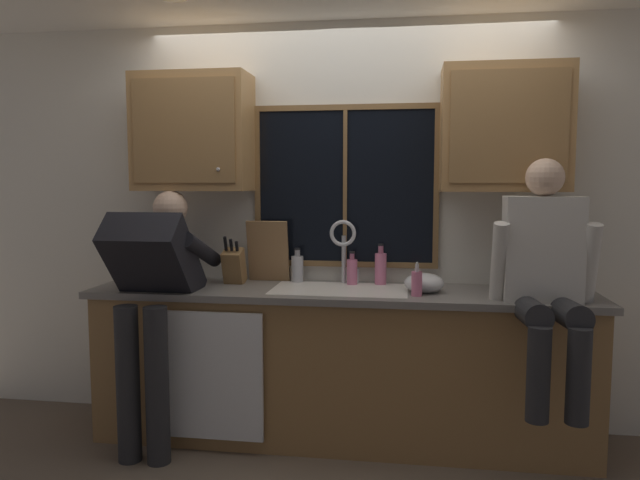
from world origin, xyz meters
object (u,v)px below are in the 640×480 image
at_px(person_standing, 153,290).
at_px(cutting_board, 268,251).
at_px(bottle_green_glass, 297,268).
at_px(bottle_amber_small, 352,271).
at_px(knife_block, 234,266).
at_px(mixing_bowl, 424,283).
at_px(soap_dispenser, 417,283).
at_px(person_sitting_on_counter, 546,269).
at_px(bottle_tall_clear, 381,268).

xyz_separation_m(person_standing, cutting_board, (0.56, 0.50, 0.17)).
bearing_deg(bottle_green_glass, bottle_amber_small, -6.76).
bearing_deg(cutting_board, knife_block, -149.17).
height_order(mixing_bowl, soap_dispenser, soap_dispenser).
relative_size(cutting_board, mixing_bowl, 1.74).
xyz_separation_m(bottle_green_glass, bottle_amber_small, (0.35, -0.04, -0.00)).
distance_m(person_standing, bottle_amber_small, 1.19).
height_order(person_standing, bottle_green_glass, person_standing).
height_order(person_sitting_on_counter, mixing_bowl, person_sitting_on_counter).
bearing_deg(bottle_tall_clear, person_sitting_on_counter, -28.31).
xyz_separation_m(person_sitting_on_counter, bottle_green_glass, (-1.40, 0.48, -0.09)).
distance_m(knife_block, bottle_tall_clear, 0.91).
relative_size(bottle_green_glass, bottle_tall_clear, 0.86).
relative_size(bottle_green_glass, bottle_amber_small, 1.05).
xyz_separation_m(person_sitting_on_counter, knife_block, (-1.78, 0.37, -0.08)).
bearing_deg(bottle_tall_clear, soap_dispenser, -57.55).
bearing_deg(bottle_tall_clear, bottle_green_glass, 178.64).
relative_size(mixing_bowl, soap_dispenser, 1.19).
bearing_deg(soap_dispenser, person_standing, -174.41).
relative_size(mixing_bowl, bottle_green_glass, 1.05).
height_order(cutting_board, bottle_green_glass, cutting_board).
distance_m(person_standing, soap_dispenser, 1.50).
relative_size(knife_block, bottle_green_glass, 1.47).
distance_m(cutting_board, mixing_bowl, 1.01).
distance_m(mixing_bowl, bottle_amber_small, 0.47).
height_order(person_standing, mixing_bowl, person_standing).
bearing_deg(soap_dispenser, bottle_amber_small, 141.44).
height_order(person_sitting_on_counter, bottle_tall_clear, person_sitting_on_counter).
bearing_deg(bottle_tall_clear, person_standing, -159.01).
distance_m(bottle_green_glass, bottle_tall_clear, 0.53).
relative_size(mixing_bowl, bottle_tall_clear, 0.90).
xyz_separation_m(mixing_bowl, bottle_green_glass, (-0.79, 0.22, 0.04)).
height_order(knife_block, mixing_bowl, knife_block).
height_order(cutting_board, mixing_bowl, cutting_board).
relative_size(knife_block, mixing_bowl, 1.41).
height_order(person_standing, cutting_board, person_standing).
xyz_separation_m(person_sitting_on_counter, bottle_tall_clear, (-0.88, 0.47, -0.08)).
bearing_deg(bottle_tall_clear, cutting_board, 179.43).
relative_size(person_sitting_on_counter, cutting_board, 3.17).
height_order(person_standing, person_sitting_on_counter, person_sitting_on_counter).
bearing_deg(cutting_board, bottle_green_glass, 1.64).
bearing_deg(knife_block, person_standing, -133.72).
relative_size(person_standing, soap_dispenser, 7.80).
height_order(person_sitting_on_counter, cutting_board, person_sitting_on_counter).
xyz_separation_m(cutting_board, mixing_bowl, (0.98, -0.22, -0.14)).
bearing_deg(knife_block, soap_dispenser, -11.81).
relative_size(person_sitting_on_counter, bottle_green_glass, 5.78).
xyz_separation_m(person_standing, soap_dispenser, (1.49, 0.15, 0.05)).
height_order(person_standing, knife_block, person_standing).
distance_m(person_sitting_on_counter, bottle_green_glass, 1.49).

